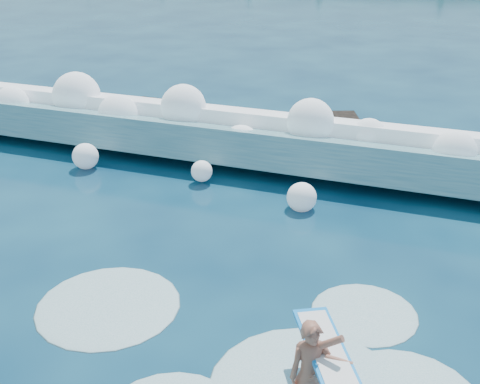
% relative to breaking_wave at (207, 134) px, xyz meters
% --- Properties ---
extents(ground, '(200.00, 200.00, 0.00)m').
position_rel_breaking_wave_xyz_m(ground, '(1.34, -6.88, -0.60)').
color(ground, '#082641').
rests_on(ground, ground).
extents(breaking_wave, '(20.04, 3.05, 1.73)m').
position_rel_breaking_wave_xyz_m(breaking_wave, '(0.00, 0.00, 0.00)').
color(breaking_wave, teal).
rests_on(breaking_wave, ground).
extents(rock_cluster, '(7.93, 3.20, 1.28)m').
position_rel_breaking_wave_xyz_m(rock_cluster, '(0.45, 1.03, -0.20)').
color(rock_cluster, black).
rests_on(rock_cluster, ground).
extents(surfer_with_board, '(1.67, 2.93, 1.81)m').
position_rel_breaking_wave_xyz_m(surfer_with_board, '(5.63, -9.38, 0.07)').
color(surfer_with_board, '#925744').
rests_on(surfer_with_board, ground).
extents(wave_spray, '(15.30, 4.47, 2.13)m').
position_rel_breaking_wave_xyz_m(wave_spray, '(-0.66, -0.15, 0.51)').
color(wave_spray, white).
rests_on(wave_spray, ground).
extents(surf_foam, '(9.25, 5.84, 0.16)m').
position_rel_breaking_wave_xyz_m(surf_foam, '(4.73, -8.89, -0.60)').
color(surf_foam, silver).
rests_on(surf_foam, ground).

